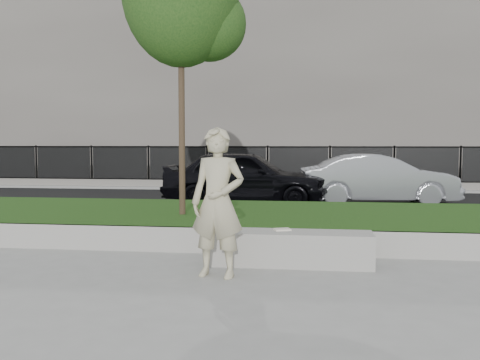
# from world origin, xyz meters

# --- Properties ---
(ground) EXTENTS (90.00, 90.00, 0.00)m
(ground) POSITION_xyz_m (0.00, 0.00, 0.00)
(ground) COLOR gray
(ground) RESTS_ON ground
(grass_bank) EXTENTS (34.00, 4.00, 0.40)m
(grass_bank) POSITION_xyz_m (0.00, 3.00, 0.20)
(grass_bank) COLOR black
(grass_bank) RESTS_ON ground
(grass_kerb) EXTENTS (34.00, 0.08, 0.40)m
(grass_kerb) POSITION_xyz_m (0.00, 1.04, 0.20)
(grass_kerb) COLOR #A09D95
(grass_kerb) RESTS_ON ground
(street) EXTENTS (34.00, 7.00, 0.04)m
(street) POSITION_xyz_m (0.00, 8.50, 0.02)
(street) COLOR black
(street) RESTS_ON ground
(far_pavement) EXTENTS (34.00, 3.00, 0.12)m
(far_pavement) POSITION_xyz_m (0.00, 13.00, 0.06)
(far_pavement) COLOR gray
(far_pavement) RESTS_ON ground
(iron_fence) EXTENTS (32.00, 0.30, 1.50)m
(iron_fence) POSITION_xyz_m (0.00, 12.00, 0.54)
(iron_fence) COLOR slate
(iron_fence) RESTS_ON far_pavement
(building_facade) EXTENTS (34.00, 10.00, 10.00)m
(building_facade) POSITION_xyz_m (0.00, 20.00, 5.00)
(building_facade) COLOR #645D57
(building_facade) RESTS_ON ground
(stone_bench) EXTENTS (2.31, 0.58, 0.47)m
(stone_bench) POSITION_xyz_m (0.66, 0.40, 0.24)
(stone_bench) COLOR #A09D95
(stone_bench) RESTS_ON ground
(man) EXTENTS (0.76, 0.57, 1.91)m
(man) POSITION_xyz_m (-0.22, -0.38, 0.96)
(man) COLOR #C3BB96
(man) RESTS_ON ground
(book) EXTENTS (0.27, 0.23, 0.03)m
(book) POSITION_xyz_m (0.55, 0.49, 0.49)
(book) COLOR white
(book) RESTS_ON stone_bench
(car_dark) EXTENTS (4.49, 2.01, 1.50)m
(car_dark) POSITION_xyz_m (-0.80, 7.16, 0.79)
(car_dark) COLOR black
(car_dark) RESTS_ON street
(car_silver) EXTENTS (4.30, 1.95, 1.37)m
(car_silver) POSITION_xyz_m (2.76, 7.79, 0.72)
(car_silver) COLOR #9B9EA4
(car_silver) RESTS_ON street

